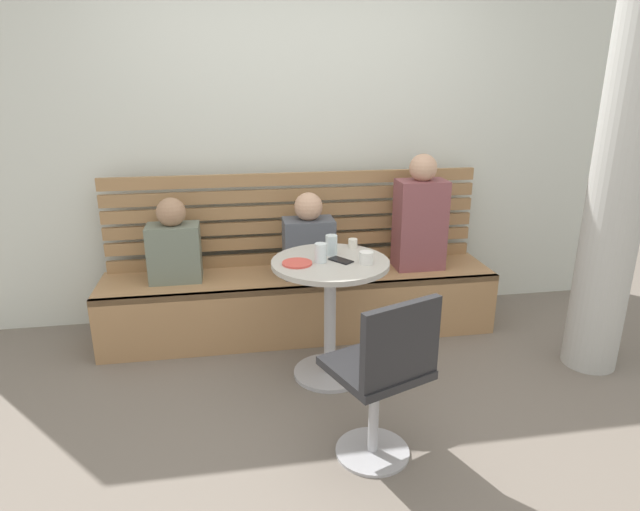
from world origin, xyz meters
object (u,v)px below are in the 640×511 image
white_chair (384,375)px  cup_espresso_small (353,243)px  phone_on_table (341,260)px  plate_small (297,263)px  person_child_left (174,245)px  booth_bench (301,303)px  cafe_table (330,296)px  person_adult (420,218)px  person_child_middle (309,240)px  cup_glass_tall (331,245)px  cup_ceramic_white (366,258)px  cup_water_clear (321,253)px

white_chair → cup_espresso_small: 1.08m
phone_on_table → plate_small: bearing=147.2°
cup_espresso_small → plate_small: size_ratio=0.33×
person_child_left → cup_espresso_small: size_ratio=10.05×
booth_bench → cup_espresso_small: 0.72m
cafe_table → cup_espresso_small: (0.18, 0.22, 0.25)m
person_adult → person_child_middle: size_ratio=1.41×
person_child_left → cup_glass_tall: size_ratio=4.69×
cafe_table → phone_on_table: bearing=-15.0°
cafe_table → cup_ceramic_white: 0.33m
cafe_table → person_adult: person_adult is taller
cafe_table → person_child_left: bearing=145.4°
cup_espresso_small → person_child_middle: bearing=121.0°
white_chair → person_child_left: size_ratio=1.51×
white_chair → booth_bench: bearing=97.6°
cup_espresso_small → cup_glass_tall: (-0.16, -0.12, 0.03)m
booth_bench → cup_espresso_small: (0.28, -0.39, 0.55)m
booth_bench → cup_glass_tall: bearing=-76.6°
white_chair → person_adult: 1.61m
cup_espresso_small → cup_ceramic_white: 0.31m
booth_bench → person_adult: person_adult is taller
cup_ceramic_white → cup_water_clear: bearing=164.6°
person_child_middle → cup_water_clear: (-0.02, -0.61, 0.10)m
booth_bench → person_child_left: (-0.84, 0.03, 0.46)m
cafe_table → person_child_middle: bearing=93.7°
cup_glass_tall → cafe_table: bearing=-103.9°
cup_espresso_small → cup_water_clear: bearing=-135.4°
cup_glass_tall → person_child_middle: bearing=97.4°
cup_ceramic_white → person_adult: bearing=51.1°
white_chair → person_child_left: person_child_left is taller
white_chair → cup_glass_tall: 0.98m
cafe_table → cup_water_clear: bearing=-165.5°
cup_glass_tall → plate_small: bearing=-148.9°
cup_glass_tall → person_child_left: bearing=150.6°
booth_bench → cup_water_clear: (0.04, -0.63, 0.57)m
cup_espresso_small → cup_glass_tall: size_ratio=0.47×
white_chair → cup_water_clear: size_ratio=7.73×
booth_bench → cup_ceramic_white: 0.93m
person_child_middle → cup_espresso_small: size_ratio=10.28×
person_child_left → cup_espresso_small: (1.11, -0.42, 0.08)m
booth_bench → person_child_middle: (0.06, -0.02, 0.47)m
white_chair → person_child_left: bearing=125.3°
person_child_middle → plate_small: bearing=-104.2°
person_adult → phone_on_table: bearing=-137.7°
cup_ceramic_white → plate_small: (-0.38, 0.05, -0.03)m
person_adult → cup_ceramic_white: 0.90m
person_adult → cup_espresso_small: size_ratio=14.45×
cup_glass_tall → phone_on_table: 0.14m
white_chair → plate_small: size_ratio=5.00×
cup_ceramic_white → plate_small: size_ratio=0.47×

